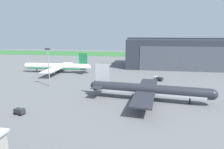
{
  "coord_description": "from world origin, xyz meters",
  "views": [
    {
      "loc": [
        2.9,
        -71.14,
        25.33
      ],
      "look_at": [
        -11.63,
        20.38,
        5.27
      ],
      "focal_mm": 30.36,
      "sensor_mm": 36.0,
      "label": 1
    }
  ],
  "objects_px": {
    "airliner_far_left": "(57,67)",
    "ops_van": "(20,111)",
    "fuel_bowser": "(158,78)",
    "apron_light_mast": "(48,64)",
    "airliner_near_right": "(148,90)",
    "maintenance_hangar": "(182,53)"
  },
  "relations": [
    {
      "from": "maintenance_hangar",
      "to": "apron_light_mast",
      "type": "height_order",
      "value": "maintenance_hangar"
    },
    {
      "from": "fuel_bowser",
      "to": "apron_light_mast",
      "type": "relative_size",
      "value": 0.28
    },
    {
      "from": "airliner_far_left",
      "to": "apron_light_mast",
      "type": "distance_m",
      "value": 35.2
    },
    {
      "from": "maintenance_hangar",
      "to": "airliner_near_right",
      "type": "bearing_deg",
      "value": -108.74
    },
    {
      "from": "maintenance_hangar",
      "to": "ops_van",
      "type": "height_order",
      "value": "maintenance_hangar"
    },
    {
      "from": "fuel_bowser",
      "to": "apron_light_mast",
      "type": "distance_m",
      "value": 57.98
    },
    {
      "from": "airliner_near_right",
      "to": "airliner_far_left",
      "type": "bearing_deg",
      "value": 142.24
    },
    {
      "from": "airliner_far_left",
      "to": "ops_van",
      "type": "height_order",
      "value": "airliner_far_left"
    },
    {
      "from": "maintenance_hangar",
      "to": "ops_van",
      "type": "bearing_deg",
      "value": -124.11
    },
    {
      "from": "airliner_far_left",
      "to": "airliner_near_right",
      "type": "distance_m",
      "value": 73.45
    },
    {
      "from": "fuel_bowser",
      "to": "apron_light_mast",
      "type": "xyz_separation_m",
      "value": [
        -53.35,
        -20.51,
        9.75
      ]
    },
    {
      "from": "ops_van",
      "to": "apron_light_mast",
      "type": "xyz_separation_m",
      "value": [
        -6.01,
        32.28,
        9.82
      ]
    },
    {
      "from": "fuel_bowser",
      "to": "ops_van",
      "type": "height_order",
      "value": "fuel_bowser"
    },
    {
      "from": "airliner_far_left",
      "to": "apron_light_mast",
      "type": "xyz_separation_m",
      "value": [
        11.14,
        -32.65,
        7.0
      ]
    },
    {
      "from": "fuel_bowser",
      "to": "airliner_near_right",
      "type": "bearing_deg",
      "value": -101.07
    },
    {
      "from": "airliner_near_right",
      "to": "apron_light_mast",
      "type": "relative_size",
      "value": 2.56
    },
    {
      "from": "airliner_far_left",
      "to": "airliner_near_right",
      "type": "xyz_separation_m",
      "value": [
        58.07,
        -44.98,
        0.18
      ]
    },
    {
      "from": "airliner_near_right",
      "to": "maintenance_hangar",
      "type": "bearing_deg",
      "value": 71.26
    },
    {
      "from": "ops_van",
      "to": "apron_light_mast",
      "type": "relative_size",
      "value": 0.2
    },
    {
      "from": "fuel_bowser",
      "to": "apron_light_mast",
      "type": "bearing_deg",
      "value": -158.97
    },
    {
      "from": "airliner_far_left",
      "to": "fuel_bowser",
      "type": "bearing_deg",
      "value": -10.66
    },
    {
      "from": "maintenance_hangar",
      "to": "fuel_bowser",
      "type": "relative_size",
      "value": 15.8
    }
  ]
}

